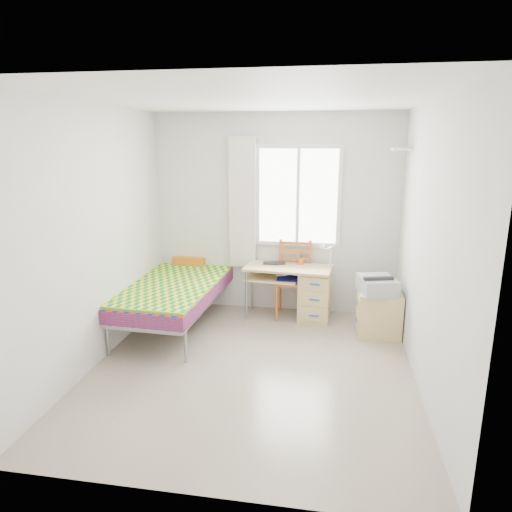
{
  "coord_description": "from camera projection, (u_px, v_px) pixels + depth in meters",
  "views": [
    {
      "loc": [
        0.73,
        -4.15,
        2.25
      ],
      "look_at": [
        -0.05,
        0.55,
        1.04
      ],
      "focal_mm": 32.0,
      "sensor_mm": 36.0,
      "label": 1
    }
  ],
  "objects": [
    {
      "name": "floor",
      "position": [
        252.0,
        368.0,
        4.63
      ],
      "size": [
        3.5,
        3.5,
        0.0
      ],
      "primitive_type": "plane",
      "color": "#BCAD93",
      "rests_on": "ground"
    },
    {
      "name": "task_lamp",
      "position": [
        326.0,
        252.0,
        5.66
      ],
      "size": [
        0.21,
        0.3,
        0.35
      ],
      "rotation": [
        0.0,
        0.0,
        -0.28
      ],
      "color": "white",
      "rests_on": "desk"
    },
    {
      "name": "bed",
      "position": [
        179.0,
        285.0,
        5.76
      ],
      "size": [
        1.16,
        2.3,
        0.97
      ],
      "rotation": [
        0.0,
        0.0,
        -0.05
      ],
      "color": "gray",
      "rests_on": "floor"
    },
    {
      "name": "printer",
      "position": [
        377.0,
        284.0,
        5.27
      ],
      "size": [
        0.48,
        0.52,
        0.19
      ],
      "rotation": [
        0.0,
        0.0,
        0.24
      ],
      "color": "#AEB1B7",
      "rests_on": "cabinet"
    },
    {
      "name": "wall_right",
      "position": [
        429.0,
        250.0,
        4.06
      ],
      "size": [
        0.0,
        3.5,
        3.5
      ],
      "primitive_type": "plane",
      "rotation": [
        1.57,
        0.0,
        -1.57
      ],
      "color": "silver",
      "rests_on": "ground"
    },
    {
      "name": "book",
      "position": [
        276.0,
        273.0,
        5.85
      ],
      "size": [
        0.17,
        0.21,
        0.01
      ],
      "primitive_type": "imported",
      "rotation": [
        0.0,
        0.0,
        0.18
      ],
      "color": "gray",
      "rests_on": "desk"
    },
    {
      "name": "wall_back",
      "position": [
        275.0,
        215.0,
        5.99
      ],
      "size": [
        3.2,
        0.0,
        3.2
      ],
      "primitive_type": "plane",
      "rotation": [
        1.57,
        0.0,
        0.0
      ],
      "color": "silver",
      "rests_on": "ground"
    },
    {
      "name": "ceiling",
      "position": [
        252.0,
        99.0,
        3.99
      ],
      "size": [
        3.5,
        3.5,
        0.0
      ],
      "primitive_type": "plane",
      "rotation": [
        3.14,
        0.0,
        0.0
      ],
      "color": "white",
      "rests_on": "wall_back"
    },
    {
      "name": "cabinet",
      "position": [
        379.0,
        313.0,
        5.39
      ],
      "size": [
        0.51,
        0.45,
        0.53
      ],
      "rotation": [
        0.0,
        0.0,
        0.03
      ],
      "color": "tan",
      "rests_on": "floor"
    },
    {
      "name": "desk",
      "position": [
        310.0,
        291.0,
        5.85
      ],
      "size": [
        1.13,
        0.59,
        0.68
      ],
      "rotation": [
        0.0,
        0.0,
        -0.09
      ],
      "color": "#D8B671",
      "rests_on": "floor"
    },
    {
      "name": "wall_left",
      "position": [
        95.0,
        238.0,
        4.57
      ],
      "size": [
        0.0,
        3.5,
        3.5
      ],
      "primitive_type": "plane",
      "rotation": [
        1.57,
        0.0,
        1.57
      ],
      "color": "silver",
      "rests_on": "ground"
    },
    {
      "name": "pen_cup",
      "position": [
        301.0,
        261.0,
        5.92
      ],
      "size": [
        0.07,
        0.07,
        0.09
      ],
      "primitive_type": "cylinder",
      "rotation": [
        0.0,
        0.0,
        0.04
      ],
      "color": "orange",
      "rests_on": "desk"
    },
    {
      "name": "laptop",
      "position": [
        274.0,
        264.0,
        5.91
      ],
      "size": [
        0.31,
        0.23,
        0.02
      ],
      "primitive_type": "imported",
      "rotation": [
        0.0,
        0.0,
        0.14
      ],
      "color": "black",
      "rests_on": "desk"
    },
    {
      "name": "chair",
      "position": [
        294.0,
        275.0,
        5.9
      ],
      "size": [
        0.43,
        0.43,
        1.0
      ],
      "rotation": [
        0.0,
        0.0,
        -0.01
      ],
      "color": "#AF4721",
      "rests_on": "floor"
    },
    {
      "name": "curtain",
      "position": [
        242.0,
        203.0,
        5.95
      ],
      "size": [
        0.35,
        0.05,
        1.7
      ],
      "primitive_type": "cube",
      "color": "beige",
      "rests_on": "wall_back"
    },
    {
      "name": "floating_shelf",
      "position": [
        401.0,
        149.0,
        5.21
      ],
      "size": [
        0.2,
        0.32,
        0.03
      ],
      "primitive_type": "cube",
      "color": "white",
      "rests_on": "wall_right"
    },
    {
      "name": "window",
      "position": [
        298.0,
        196.0,
        5.86
      ],
      "size": [
        1.1,
        0.04,
        1.3
      ],
      "color": "white",
      "rests_on": "wall_back"
    }
  ]
}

